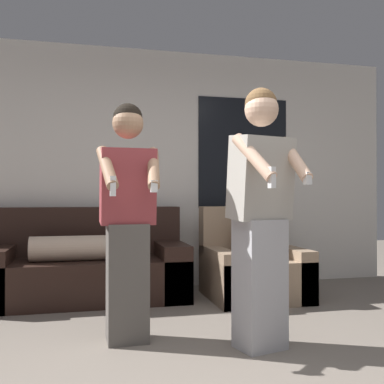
% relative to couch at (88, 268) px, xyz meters
% --- Properties ---
extents(wall_back, '(5.79, 0.07, 2.70)m').
position_rel_couch_xyz_m(wall_back, '(0.75, 0.46, 1.04)').
color(wall_back, silver).
rests_on(wall_back, ground_plane).
extents(couch, '(1.95, 0.86, 0.92)m').
position_rel_couch_xyz_m(couch, '(0.00, 0.00, 0.00)').
color(couch, black).
rests_on(couch, ground_plane).
extents(armchair, '(0.94, 0.91, 0.92)m').
position_rel_couch_xyz_m(armchair, '(1.65, -0.28, -0.02)').
color(armchair, '#937A60').
rests_on(armchair, ground_plane).
extents(person_left, '(0.45, 0.48, 1.70)m').
position_rel_couch_xyz_m(person_left, '(0.27, -1.41, 0.56)').
color(person_left, '#56514C').
rests_on(person_left, ground_plane).
extents(person_right, '(0.49, 0.55, 1.77)m').
position_rel_couch_xyz_m(person_right, '(1.13, -1.77, 0.60)').
color(person_right, '#B2B2B7').
rests_on(person_right, ground_plane).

